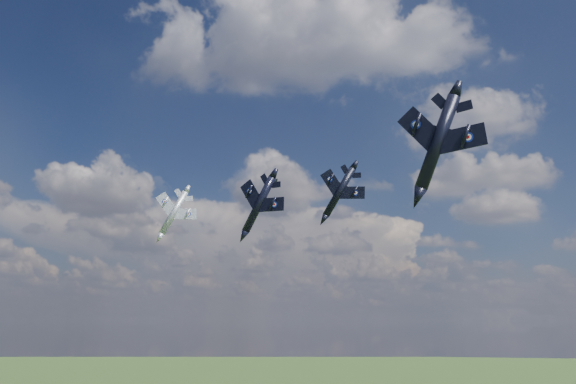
% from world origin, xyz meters
% --- Properties ---
extents(jet_lead_navy, '(12.68, 15.18, 7.03)m').
position_xyz_m(jet_lead_navy, '(1.63, 11.57, 80.81)').
color(jet_lead_navy, black).
extents(jet_right_navy, '(15.80, 18.64, 7.52)m').
position_xyz_m(jet_right_navy, '(28.01, -7.65, 83.30)').
color(jet_right_navy, black).
extents(jet_high_navy, '(10.43, 13.74, 7.14)m').
position_xyz_m(jet_high_navy, '(13.33, 22.31, 84.75)').
color(jet_high_navy, black).
extents(jet_left_silver, '(13.41, 15.29, 6.43)m').
position_xyz_m(jet_left_silver, '(-19.05, 26.80, 83.05)').
color(jet_left_silver, '#95979F').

